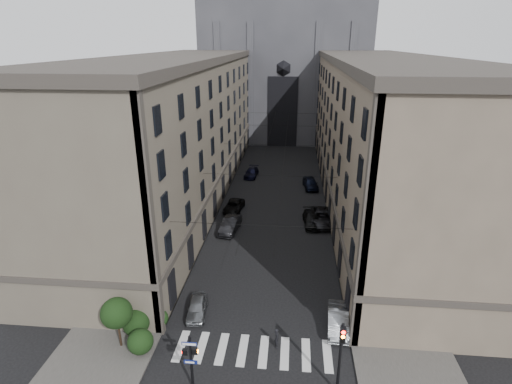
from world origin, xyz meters
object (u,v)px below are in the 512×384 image
(traffic_light_right, at_px, (341,351))
(pedestrian, at_px, (277,338))
(gothic_tower, at_px, (285,54))
(car_right_near, at_px, (338,320))
(car_left_far, at_px, (251,173))
(car_right_midnear, at_px, (321,217))
(car_left_near, at_px, (197,307))
(car_left_midnear, at_px, (230,225))
(pedestrian_signal_left, at_px, (191,358))
(car_left_midfar, at_px, (234,206))
(car_right_midfar, at_px, (312,219))
(car_right_far, at_px, (310,183))

(traffic_light_right, height_order, pedestrian, traffic_light_right)
(gothic_tower, relative_size, car_right_near, 13.11)
(car_left_far, distance_m, car_right_midnear, 19.63)
(car_left_near, height_order, car_right_midnear, car_right_midnear)
(gothic_tower, distance_m, car_left_near, 68.63)
(car_left_midnear, bearing_deg, pedestrian_signal_left, -80.59)
(car_right_near, bearing_deg, car_left_midfar, 121.18)
(pedestrian_signal_left, xyz_separation_m, car_right_midnear, (9.55, 25.30, -1.52))
(car_left_midnear, xyz_separation_m, car_right_midnear, (10.59, 3.12, 0.01))
(car_right_midfar, distance_m, car_right_far, 12.68)
(car_left_midnear, height_order, car_left_far, car_left_midnear)
(traffic_light_right, relative_size, pedestrian, 3.31)
(gothic_tower, xyz_separation_m, pedestrian_signal_left, (-3.51, -73.46, -15.48))
(traffic_light_right, height_order, car_right_far, traffic_light_right)
(car_right_far, xyz_separation_m, pedestrian, (-3.49, -33.37, -0.02))
(gothic_tower, relative_size, car_left_midfar, 12.54)
(car_left_midfar, height_order, car_left_far, car_left_far)
(car_right_near, height_order, pedestrian, pedestrian)
(pedestrian, bearing_deg, car_left_far, -9.23)
(gothic_tower, height_order, car_left_near, gothic_tower)
(car_left_midnear, bearing_deg, car_right_far, 64.39)
(gothic_tower, bearing_deg, pedestrian_signal_left, -92.74)
(car_right_midfar, bearing_deg, car_left_far, 113.21)
(car_left_far, bearing_deg, car_right_near, -68.85)
(pedestrian_signal_left, height_order, car_left_midnear, pedestrian_signal_left)
(car_left_midfar, bearing_deg, pedestrian_signal_left, -81.40)
(car_right_midfar, height_order, car_right_far, car_right_far)
(car_left_near, height_order, car_right_near, car_right_near)
(traffic_light_right, relative_size, car_left_near, 1.39)
(car_right_near, relative_size, car_right_midfar, 0.91)
(pedestrian_signal_left, relative_size, car_right_near, 0.90)
(car_left_far, relative_size, car_right_midnear, 0.79)
(car_right_near, height_order, car_right_far, car_right_far)
(gothic_tower, height_order, car_left_midnear, gothic_tower)
(car_right_midfar, bearing_deg, pedestrian, -103.49)
(pedestrian_signal_left, relative_size, car_left_midnear, 0.84)
(gothic_tower, height_order, car_left_midfar, gothic_tower)
(pedestrian_signal_left, bearing_deg, pedestrian, 38.42)
(car_right_near, distance_m, car_right_midnear, 18.74)
(car_left_far, xyz_separation_m, car_right_far, (9.32, -4.60, 0.15))
(gothic_tower, distance_m, pedestrian_signal_left, 75.15)
(traffic_light_right, relative_size, car_left_midfar, 1.12)
(car_left_far, xyz_separation_m, pedestrian, (5.83, -37.97, 0.12))
(car_left_midnear, height_order, car_right_midfar, car_left_midnear)
(car_left_near, xyz_separation_m, car_right_midfar, (9.81, 17.58, 0.07))
(gothic_tower, distance_m, traffic_light_right, 74.67)
(gothic_tower, distance_m, car_right_midfar, 51.83)
(car_left_near, relative_size, car_right_near, 0.85)
(car_left_midnear, xyz_separation_m, pedestrian, (6.18, -18.11, -0.00))
(pedestrian, bearing_deg, traffic_light_right, -150.61)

